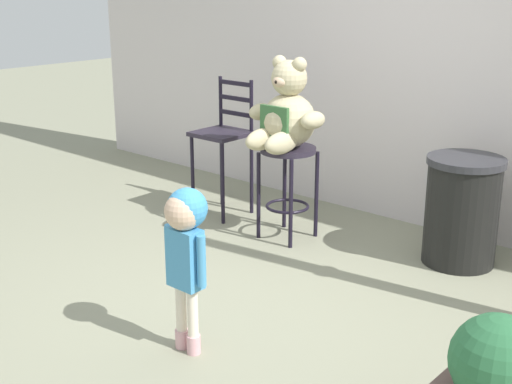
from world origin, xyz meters
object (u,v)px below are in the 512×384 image
Objects in this scene: bar_stool_with_teddy at (288,172)px; child_walking at (186,235)px; bar_chair_empty at (224,139)px; teddy_bear at (286,115)px; trash_bin at (462,211)px.

child_walking is (0.69, -1.73, 0.15)m from bar_stool_with_teddy.
child_walking is 2.36m from bar_chair_empty.
bar_chair_empty reaches higher than child_walking.
bar_chair_empty is at bearing 170.33° from teddy_bear.
bar_stool_with_teddy is 0.46m from teddy_bear.
bar_chair_empty is (-1.48, 1.84, -0.02)m from child_walking.
trash_bin reaches higher than bar_stool_with_teddy.
bar_stool_with_teddy is at bearing 90.00° from teddy_bear.
teddy_bear reaches higher than bar_chair_empty.
bar_stool_with_teddy is 0.81m from bar_chair_empty.
bar_chair_empty reaches higher than bar_stool_with_teddy.
child_walking is at bearing -68.35° from bar_stool_with_teddy.
child_walking reaches higher than trash_bin.
teddy_bear is at bearing -90.00° from bar_stool_with_teddy.
teddy_bear is 0.74× the size of child_walking.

